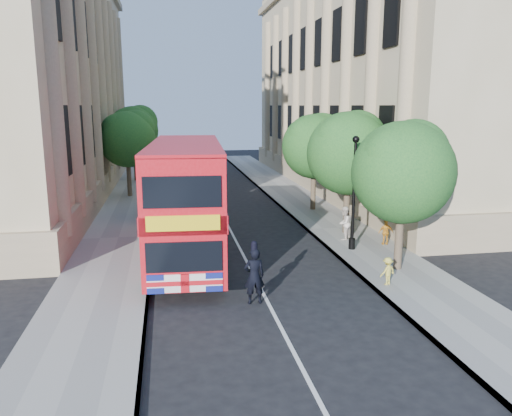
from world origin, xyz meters
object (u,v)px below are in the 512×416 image
double_decker_bus (187,197)px  lamp_post (354,198)px  box_van (174,191)px  police_constable (254,276)px  woman_pedestrian (344,223)px

double_decker_bus → lamp_post: bearing=2.5°
box_van → police_constable: size_ratio=2.79×
woman_pedestrian → box_van: bearing=-87.3°
box_van → police_constable: (2.44, -14.66, -0.52)m
police_constable → box_van: bearing=-82.4°
police_constable → woman_pedestrian: size_ratio=1.17×
box_van → woman_pedestrian: size_ratio=3.26×
police_constable → woman_pedestrian: police_constable is taller
lamp_post → police_constable: lamp_post is taller
double_decker_bus → police_constable: size_ratio=5.66×
lamp_post → police_constable: bearing=-136.1°
box_van → woman_pedestrian: bearing=-42.2°
box_van → woman_pedestrian: 11.24m
box_van → lamp_post: bearing=-48.4°
box_van → double_decker_bus: bearing=-85.6°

